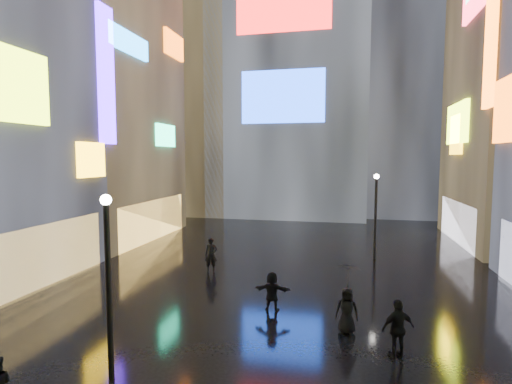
% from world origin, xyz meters
% --- Properties ---
extents(ground, '(140.00, 140.00, 0.00)m').
position_xyz_m(ground, '(0.00, 20.00, 0.00)').
color(ground, black).
rests_on(ground, ground).
extents(building_left_far, '(10.28, 12.00, 22.00)m').
position_xyz_m(building_left_far, '(-15.98, 26.00, 10.98)').
color(building_left_far, black).
rests_on(building_left_far, ground).
extents(tower_main, '(16.00, 14.20, 42.00)m').
position_xyz_m(tower_main, '(-3.00, 43.97, 21.01)').
color(tower_main, black).
rests_on(tower_main, ground).
extents(tower_flank_right, '(12.00, 12.00, 34.00)m').
position_xyz_m(tower_flank_right, '(9.00, 46.00, 17.00)').
color(tower_flank_right, black).
rests_on(tower_flank_right, ground).
extents(tower_flank_left, '(10.00, 10.00, 26.00)m').
position_xyz_m(tower_flank_left, '(-14.00, 42.00, 13.00)').
color(tower_flank_left, black).
rests_on(tower_flank_left, ground).
extents(lamp_near, '(0.30, 0.30, 5.20)m').
position_xyz_m(lamp_near, '(-3.29, 8.14, 2.94)').
color(lamp_near, black).
rests_on(lamp_near, ground).
extents(lamp_far, '(0.30, 0.30, 5.20)m').
position_xyz_m(lamp_far, '(4.83, 23.56, 2.94)').
color(lamp_far, black).
rests_on(lamp_far, ground).
extents(pedestrian_3, '(1.16, 0.84, 1.83)m').
position_xyz_m(pedestrian_3, '(4.69, 11.20, 0.91)').
color(pedestrian_3, black).
rests_on(pedestrian_3, ground).
extents(pedestrian_4, '(0.86, 0.62, 1.64)m').
position_xyz_m(pedestrian_4, '(3.15, 12.58, 0.82)').
color(pedestrian_4, black).
rests_on(pedestrian_4, ground).
extents(pedestrian_5, '(1.48, 0.48, 1.59)m').
position_xyz_m(pedestrian_5, '(0.20, 14.06, 0.79)').
color(pedestrian_5, black).
rests_on(pedestrian_5, ground).
extents(pedestrian_6, '(0.75, 0.57, 1.85)m').
position_xyz_m(pedestrian_6, '(-4.03, 18.78, 0.92)').
color(pedestrian_6, black).
rests_on(pedestrian_6, ground).
extents(umbrella_2, '(1.28, 1.28, 0.85)m').
position_xyz_m(umbrella_2, '(3.15, 12.58, 2.07)').
color(umbrella_2, black).
rests_on(umbrella_2, pedestrian_4).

